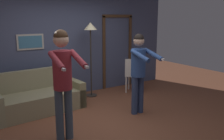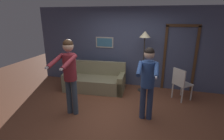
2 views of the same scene
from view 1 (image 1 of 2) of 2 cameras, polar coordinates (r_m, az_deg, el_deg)
name	(u,v)px [view 1 (image 1 of 2)]	position (r m, az deg, el deg)	size (l,w,h in m)	color
ground_plane	(102,122)	(5.01, -2.20, -11.69)	(12.00, 12.00, 0.00)	brown
back_wall_assembly	(62,46)	(6.43, -11.30, 5.42)	(6.40, 0.10, 2.60)	#454E6C
couch	(38,99)	(5.68, -16.65, -6.30)	(1.96, 1.00, 0.87)	gray
torchiere_lamp	(90,35)	(6.27, -4.94, 7.87)	(0.33, 0.33, 1.88)	#332D28
person_standing_left	(63,74)	(4.02, -11.18, -0.90)	(0.46, 0.76, 1.83)	#3E4F62
person_standing_right	(139,66)	(5.15, 6.16, 0.85)	(0.44, 0.71, 1.69)	navy
dining_chair_distant	(134,73)	(6.72, 4.95, -0.79)	(0.59, 0.59, 0.93)	silver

